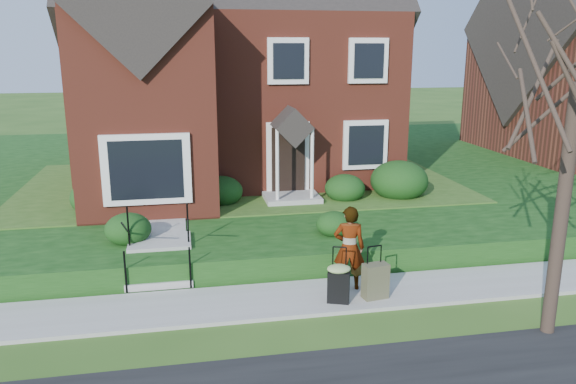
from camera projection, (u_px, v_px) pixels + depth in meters
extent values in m
plane|color=#2D5119|center=(285.00, 301.00, 11.30)|extent=(120.00, 120.00, 0.00)
cube|color=#9E9B93|center=(285.00, 299.00, 11.29)|extent=(60.00, 1.60, 0.08)
cube|color=#11380F|center=(334.00, 169.00, 22.33)|extent=(44.00, 20.00, 0.60)
cube|color=#9E9B93|center=(163.00, 210.00, 15.45)|extent=(1.20, 6.00, 0.06)
cube|color=maroon|center=(234.00, 96.00, 20.00)|extent=(10.00, 8.00, 5.40)
cube|color=maroon|center=(146.00, 112.00, 14.93)|extent=(3.60, 2.40, 5.40)
cube|color=white|center=(147.00, 169.00, 14.15)|extent=(2.20, 0.30, 1.80)
cube|color=black|center=(288.00, 162.00, 16.77)|extent=(1.00, 0.12, 2.10)
cube|color=black|center=(365.00, 145.00, 17.10)|extent=(1.40, 0.10, 1.50)
cube|color=#9E9B93|center=(159.00, 284.00, 11.76)|extent=(1.40, 0.30, 0.15)
cube|color=#9E9B93|center=(159.00, 272.00, 12.01)|extent=(1.40, 0.30, 0.15)
cube|color=#9E9B93|center=(159.00, 260.00, 12.26)|extent=(1.40, 0.30, 0.15)
cube|color=#9E9B93|center=(159.00, 249.00, 12.51)|extent=(1.40, 0.30, 0.15)
cube|color=#9E9B93|center=(160.00, 241.00, 13.03)|extent=(1.40, 0.80, 0.15)
cylinder|color=black|center=(125.00, 272.00, 11.41)|extent=(0.04, 0.04, 0.90)
cylinder|color=black|center=(128.00, 226.00, 12.40)|extent=(0.04, 0.04, 0.90)
cylinder|color=black|center=(190.00, 268.00, 11.64)|extent=(0.04, 0.04, 0.90)
cylinder|color=black|center=(188.00, 223.00, 12.64)|extent=(0.04, 0.04, 0.90)
ellipsoid|color=#103610|center=(99.00, 193.00, 15.23)|extent=(1.52, 1.52, 1.07)
ellipsoid|color=#103610|center=(221.00, 188.00, 16.18)|extent=(1.26, 1.26, 0.88)
ellipsoid|color=#103610|center=(345.00, 185.00, 16.59)|extent=(1.19, 1.19, 0.84)
ellipsoid|color=#103610|center=(399.00, 176.00, 16.90)|extent=(1.73, 1.73, 1.21)
ellipsoid|color=#103610|center=(128.00, 226.00, 12.95)|extent=(1.06, 1.06, 0.74)
ellipsoid|color=#103610|center=(334.00, 221.00, 13.50)|extent=(0.88, 0.88, 0.61)
imported|color=#999999|center=(349.00, 248.00, 11.54)|extent=(0.73, 0.57, 1.77)
cube|color=black|center=(338.00, 287.00, 11.02)|extent=(0.48, 0.37, 0.64)
cylinder|color=black|center=(339.00, 248.00, 10.82)|extent=(0.25, 0.12, 0.03)
cylinder|color=black|center=(333.00, 261.00, 10.85)|extent=(0.02, 0.02, 0.48)
cylinder|color=black|center=(345.00, 260.00, 10.90)|extent=(0.02, 0.02, 0.48)
cylinder|color=black|center=(331.00, 301.00, 11.06)|extent=(0.06, 0.07, 0.06)
cylinder|color=black|center=(345.00, 300.00, 11.12)|extent=(0.06, 0.07, 0.06)
ellipsoid|color=#95B265|center=(339.00, 268.00, 10.92)|extent=(0.58, 0.53, 0.15)
cube|color=#4E4D34|center=(375.00, 281.00, 11.20)|extent=(0.54, 0.36, 0.72)
cylinder|color=black|center=(377.00, 248.00, 11.03)|extent=(0.30, 0.08, 0.03)
cylinder|color=black|center=(369.00, 256.00, 11.04)|extent=(0.02, 0.02, 0.35)
cylinder|color=black|center=(384.00, 255.00, 11.10)|extent=(0.02, 0.02, 0.35)
cylinder|color=black|center=(366.00, 297.00, 11.25)|extent=(0.05, 0.07, 0.06)
cylinder|color=black|center=(383.00, 295.00, 11.31)|extent=(0.05, 0.07, 0.06)
cylinder|color=#403227|center=(562.00, 214.00, 9.55)|extent=(0.24, 0.24, 4.42)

